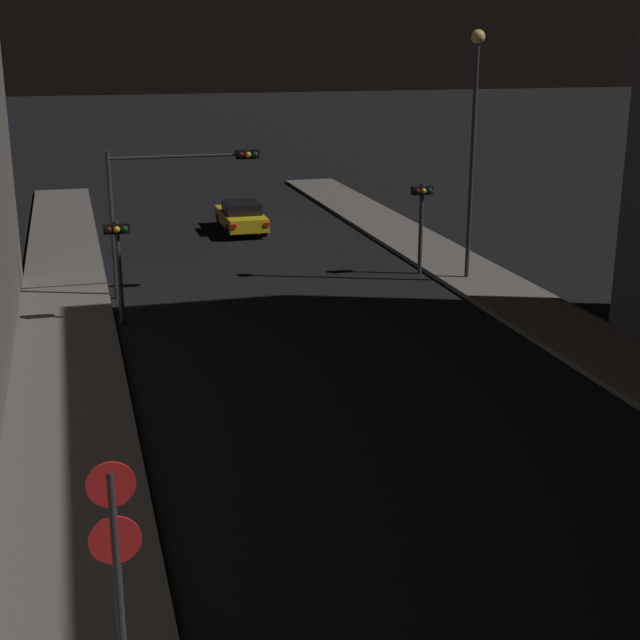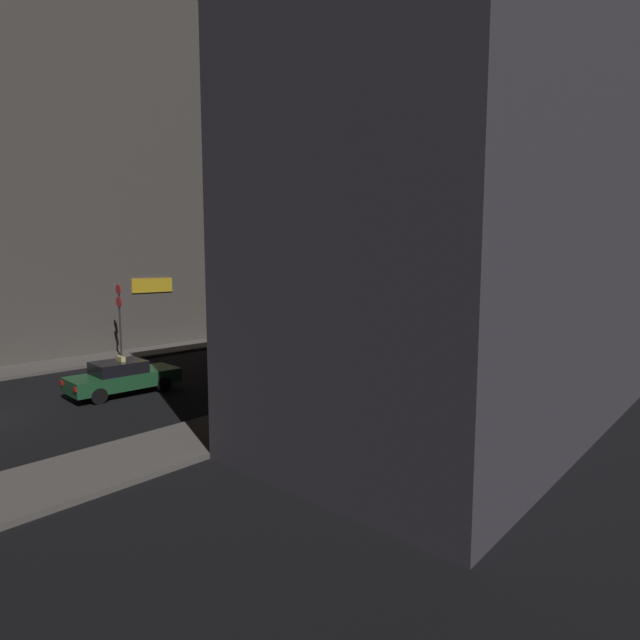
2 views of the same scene
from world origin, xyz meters
The scene contains 12 objects.
sidewalk_left centered at (-7.53, 26.98, 0.08)m, with size 3.00×57.96×0.16m, color #5B5651.
sidewalk_right centered at (7.53, 26.98, 0.08)m, with size 3.00×57.96×0.16m, color #5B5651.
building_facade_left centered at (-14.46, 19.12, 11.32)m, with size 10.94×31.91×22.65m.
building_facade_right centered at (12.94, 14.02, 9.39)m, with size 7.89×20.18×18.77m.
taxi centered at (0.45, 5.76, 0.74)m, with size 2.06×4.55×1.62m.
far_car centered at (0.60, 41.91, 0.73)m, with size 1.83×4.46×1.42m.
traffic_light_overhead centered at (-3.70, 31.66, 3.78)m, with size 5.25×0.42×5.13m.
traffic_light_left_kerb centered at (-5.78, 28.58, 2.43)m, with size 0.80×0.42×3.36m.
traffic_light_right_kerb centered at (5.78, 32.17, 2.52)m, with size 0.80×0.41×3.49m.
sign_pole_left centered at (-6.91, 9.42, 2.66)m, with size 0.61×0.10×4.13m.
street_lamp_near_block centered at (6.88, 15.42, 4.36)m, with size 0.43×0.43×6.62m.
street_lamp_far_block centered at (7.08, 30.67, 6.00)m, with size 0.50×0.50×8.89m.
Camera 2 is at (20.50, -4.26, 5.52)m, focal length 28.37 mm.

